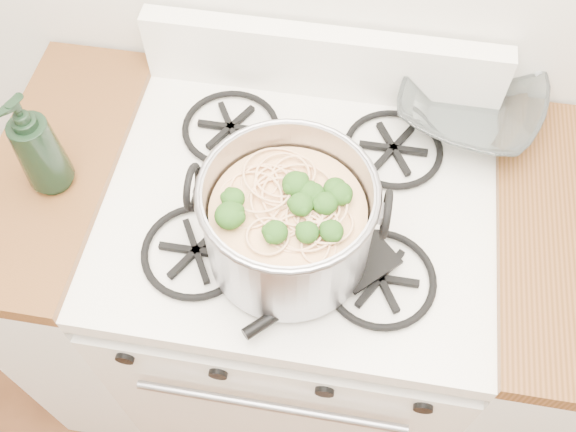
{
  "coord_description": "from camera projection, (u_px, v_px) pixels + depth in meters",
  "views": [
    {
      "loc": [
        0.09,
        0.57,
        1.94
      ],
      "look_at": [
        -0.0,
        1.14,
        1.04
      ],
      "focal_mm": 40.0,
      "sensor_mm": 36.0,
      "label": 1
    }
  ],
  "objects": [
    {
      "name": "gas_range",
      "position": [
        297.0,
        302.0,
        1.65
      ],
      "size": [
        0.76,
        0.66,
        0.92
      ],
      "color": "white",
      "rests_on": "ground"
    },
    {
      "name": "counter_left",
      "position": [
        106.0,
        267.0,
        1.67
      ],
      "size": [
        0.25,
        0.65,
        0.92
      ],
      "color": "silver",
      "rests_on": "ground"
    },
    {
      "name": "spatula",
      "position": [
        364.0,
        258.0,
        1.15
      ],
      "size": [
        0.42,
        0.42,
        0.02
      ],
      "primitive_type": null,
      "rotation": [
        0.0,
        0.0,
        -0.79
      ],
      "color": "black",
      "rests_on": "gas_range"
    },
    {
      "name": "stock_pot",
      "position": [
        288.0,
        223.0,
        1.09
      ],
      "size": [
        0.33,
        0.3,
        0.2
      ],
      "color": "#97989F",
      "rests_on": "gas_range"
    },
    {
      "name": "glass_bowl",
      "position": [
        468.0,
        111.0,
        1.33
      ],
      "size": [
        0.14,
        0.14,
        0.03
      ],
      "primitive_type": "imported",
      "rotation": [
        0.0,
        0.0,
        -0.28
      ],
      "color": "white",
      "rests_on": "gas_range"
    },
    {
      "name": "bottle",
      "position": [
        35.0,
        144.0,
        1.16
      ],
      "size": [
        0.12,
        0.12,
        0.23
      ],
      "primitive_type": "imported",
      "rotation": [
        0.0,
        0.0,
        -0.4
      ],
      "color": "black",
      "rests_on": "counter_left"
    }
  ]
}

